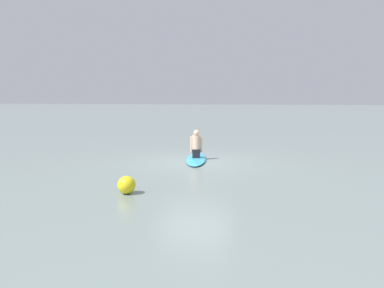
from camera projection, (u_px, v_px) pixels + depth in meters
The scene contains 4 objects.
ground_plane at pixel (195, 162), 13.32m from camera, with size 400.00×400.00×0.00m, color slate.
surfboard at pixel (196, 159), 13.87m from camera, with size 3.31×0.72×0.09m, color #339EC6.
person_paddler at pixel (196, 145), 13.81m from camera, with size 0.40×0.45×1.01m.
buoy_marker at pixel (127, 185), 8.80m from camera, with size 0.42×0.42×0.42m, color yellow.
Camera 1 is at (12.45, 4.23, 2.17)m, focal length 35.34 mm.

